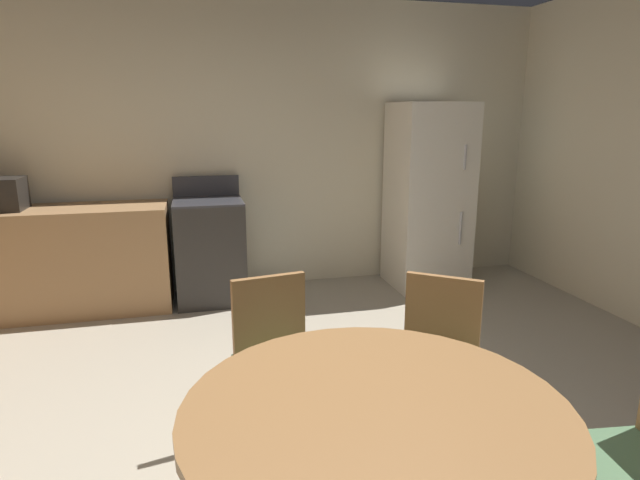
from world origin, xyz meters
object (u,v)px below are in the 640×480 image
(dining_table, at_px, (375,448))
(chair_northeast, at_px, (436,354))
(oven_range, at_px, (210,250))
(chair_north, at_px, (277,353))
(refrigerator, at_px, (428,197))

(dining_table, relative_size, chair_northeast, 1.43)
(oven_range, xyz_separation_m, dining_table, (0.41, -3.24, 0.14))
(dining_table, bearing_deg, chair_northeast, 52.28)
(dining_table, relative_size, chair_north, 1.43)
(refrigerator, relative_size, chair_northeast, 2.02)
(oven_range, height_order, chair_north, oven_range)
(dining_table, distance_m, chair_northeast, 0.99)
(refrigerator, bearing_deg, chair_northeast, -113.86)
(oven_range, distance_m, chair_north, 2.29)
(oven_range, relative_size, refrigerator, 0.62)
(refrigerator, bearing_deg, oven_range, 178.52)
(oven_range, height_order, dining_table, oven_range)
(chair_north, distance_m, chair_northeast, 0.79)
(oven_range, distance_m, dining_table, 3.27)
(chair_north, bearing_deg, refrigerator, 130.76)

